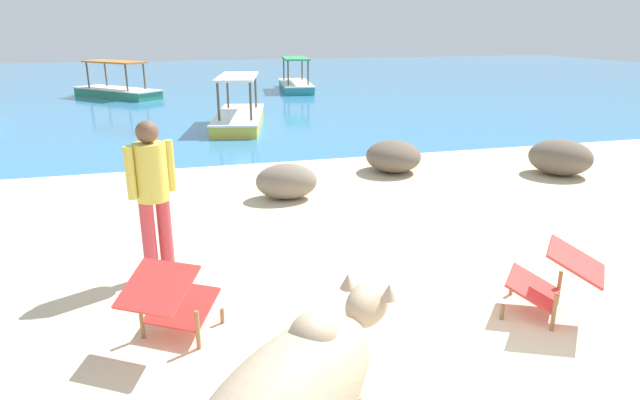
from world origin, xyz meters
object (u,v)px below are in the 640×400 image
Objects in this scene: deck_chair_near at (170,298)px; person_standing at (152,188)px; cow at (292,399)px; boat_teal at (296,83)px; boat_yellow at (239,115)px; boat_green at (117,90)px; deck_chair_far at (554,277)px.

person_standing is at bearing 37.45° from deck_chair_near.
deck_chair_near is 1.44m from person_standing.
cow is 0.43× the size of boat_teal.
person_standing is 9.01m from boat_yellow.
boat_yellow reaches higher than cow.
boat_green is (-3.59, 7.09, 0.00)m from boat_yellow.
boat_green reaches higher than cow.
boat_teal is at bearing 16.50° from deck_chair_near.
deck_chair_far is 0.26× the size of boat_green.
deck_chair_near is at bearing 1.72° from boat_yellow.
boat_yellow is 1.01× the size of boat_teal.
boat_yellow is at bearing 22.25° from deck_chair_near.
person_standing is at bearing 57.54° from cow.
deck_chair_near is at bearing 34.01° from deck_chair_far.
person_standing reaches higher than boat_yellow.
person_standing is 0.46× the size of boat_green.
deck_chair_near is at bearing -36.39° from boat_green.
cow is 19.22m from boat_green.
boat_yellow is 8.23m from boat_teal.
cow is at bearing -129.77° from deck_chair_near.
deck_chair_far is at bearing 34.34° from person_standing.
deck_chair_far is 18.37m from boat_green.
boat_teal is at bearing 134.85° from person_standing.
deck_chair_near is 1.01× the size of deck_chair_far.
cow is 3.28m from person_standing.
boat_yellow is 7.95m from boat_green.
person_standing is 0.43× the size of boat_teal.
boat_green is at bearing -31.84° from deck_chair_far.
boat_green and boat_teal have the same top height.
boat_green is 0.92× the size of boat_teal.
boat_teal is (5.11, 16.35, -0.70)m from person_standing.
person_standing is at bearing 14.30° from deck_chair_far.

